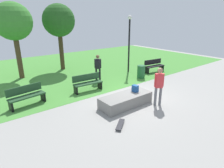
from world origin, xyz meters
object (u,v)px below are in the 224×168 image
backpack_on_ledge (135,88)px  park_bench_center_lawn (26,95)px  lamp_post (129,38)px  pedestrian_with_backpack (98,66)px  skateboard_by_ledge (120,124)px  park_bench_near_path (154,66)px  skater_performing_trick (159,84)px  trash_bin (141,72)px  park_bench_near_lamppost (87,82)px  tree_broad_elm (59,21)px  concrete_ledge (126,100)px  tree_tall_oak (13,22)px

backpack_on_ledge → park_bench_center_lawn: 4.99m
lamp_post → pedestrian_with_backpack: 3.39m
pedestrian_with_backpack → skateboard_by_ledge: bearing=-115.4°
backpack_on_ledge → park_bench_near_path: size_ratio=0.19×
skater_performing_trick → park_bench_near_path: (4.32, 3.84, -0.56)m
park_bench_center_lawn → pedestrian_with_backpack: 4.62m
skateboard_by_ledge → lamp_post: lamp_post is taller
trash_bin → pedestrian_with_backpack: bearing=156.1°
park_bench_center_lawn → trash_bin: 7.17m
park_bench_center_lawn → park_bench_near_lamppost: 3.13m
tree_broad_elm → park_bench_center_lawn: bearing=-128.4°
concrete_ledge → pedestrian_with_backpack: bearing=75.2°
tree_broad_elm → trash_bin: (3.13, -5.39, -3.16)m
concrete_ledge → trash_bin: 4.41m
park_bench_near_lamppost → tree_broad_elm: (0.90, 5.23, 3.10)m
trash_bin → pedestrian_with_backpack: size_ratio=0.51×
lamp_post → tree_broad_elm: bearing=133.2°
skater_performing_trick → park_bench_near_path: skater_performing_trick is taller
skateboard_by_ledge → park_bench_near_path: (6.82, 4.15, 0.42)m
concrete_ledge → backpack_on_ledge: size_ratio=7.78×
tree_tall_oak → trash_bin: (6.26, -4.95, -3.13)m
park_bench_near_lamppost → tree_tall_oak: tree_tall_oak is taller
skateboard_by_ledge → park_bench_near_lamppost: bearing=76.4°
skateboard_by_ledge → tree_broad_elm: bearing=78.6°
park_bench_center_lawn → trash_bin: park_bench_center_lawn is taller
concrete_ledge → skateboard_by_ledge: bearing=-138.6°
trash_bin → tree_tall_oak: bearing=141.7°
park_bench_near_lamppost → pedestrian_with_backpack: 1.79m
park_bench_near_lamppost → trash_bin: size_ratio=1.92×
backpack_on_ledge → tree_tall_oak: tree_tall_oak is taller
backpack_on_ledge → park_bench_near_lamppost: (-1.01, 2.64, -0.19)m
skater_performing_trick → lamp_post: (2.85, 5.03, 1.40)m
park_bench_center_lawn → skateboard_by_ledge: bearing=-61.2°
tree_tall_oak → tree_broad_elm: tree_broad_elm is taller
lamp_post → backpack_on_ledge: bearing=-129.5°
skateboard_by_ledge → tree_broad_elm: 9.91m
park_bench_center_lawn → pedestrian_with_backpack: pedestrian_with_backpack is taller
backpack_on_ledge → lamp_post: lamp_post is taller
concrete_ledge → backpack_on_ledge: backpack_on_ledge is taller
park_bench_near_path → park_bench_near_lamppost: (-5.89, -0.30, 0.00)m
trash_bin → park_bench_near_path: bearing=14.0°
lamp_post → pedestrian_with_backpack: lamp_post is taller
park_bench_near_path → pedestrian_with_backpack: (-4.51, 0.71, 0.53)m
backpack_on_ledge → park_bench_near_path: park_bench_near_path is taller
concrete_ledge → skateboard_by_ledge: concrete_ledge is taller
skater_performing_trick → pedestrian_with_backpack: bearing=92.4°
backpack_on_ledge → park_bench_near_path: (4.87, 2.93, -0.19)m
backpack_on_ledge → lamp_post: bearing=138.9°
park_bench_near_path → lamp_post: 2.72m
tree_tall_oak → park_bench_near_lamppost: bearing=-65.0°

